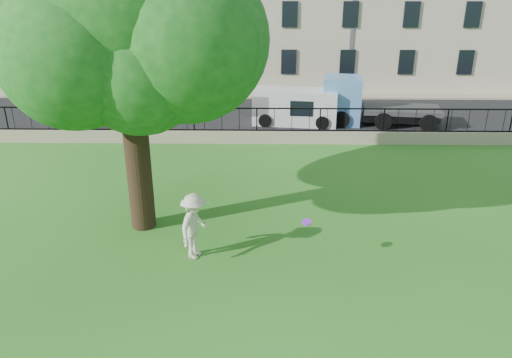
{
  "coord_description": "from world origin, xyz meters",
  "views": [
    {
      "loc": [
        0.37,
        -10.96,
        7.48
      ],
      "look_at": [
        0.11,
        3.5,
        1.58
      ],
      "focal_mm": 35.0,
      "sensor_mm": 36.0,
      "label": 1
    }
  ],
  "objects_px": {
    "man": "(194,226)",
    "white_van": "(295,107)",
    "blue_truck": "(379,101)",
    "tree": "(120,14)",
    "frisbee": "(307,222)",
    "red_sedan": "(106,111)"
  },
  "relations": [
    {
      "from": "frisbee",
      "to": "red_sedan",
      "type": "bearing_deg",
      "value": 124.36
    },
    {
      "from": "white_van",
      "to": "blue_truck",
      "type": "distance_m",
      "value": 4.51
    },
    {
      "from": "blue_truck",
      "to": "white_van",
      "type": "bearing_deg",
      "value": -172.45
    },
    {
      "from": "frisbee",
      "to": "white_van",
      "type": "height_order",
      "value": "white_van"
    },
    {
      "from": "white_van",
      "to": "tree",
      "type": "bearing_deg",
      "value": -108.26
    },
    {
      "from": "frisbee",
      "to": "blue_truck",
      "type": "relative_size",
      "value": 0.05
    },
    {
      "from": "man",
      "to": "blue_truck",
      "type": "bearing_deg",
      "value": -11.1
    },
    {
      "from": "blue_truck",
      "to": "frisbee",
      "type": "bearing_deg",
      "value": -101.59
    },
    {
      "from": "white_van",
      "to": "red_sedan",
      "type": "bearing_deg",
      "value": -173.18
    },
    {
      "from": "tree",
      "to": "blue_truck",
      "type": "distance_m",
      "value": 16.57
    },
    {
      "from": "tree",
      "to": "white_van",
      "type": "distance_m",
      "value": 14.4
    },
    {
      "from": "frisbee",
      "to": "red_sedan",
      "type": "distance_m",
      "value": 17.37
    },
    {
      "from": "frisbee",
      "to": "red_sedan",
      "type": "relative_size",
      "value": 0.07
    },
    {
      "from": "frisbee",
      "to": "white_van",
      "type": "bearing_deg",
      "value": 88.11
    },
    {
      "from": "red_sedan",
      "to": "white_van",
      "type": "bearing_deg",
      "value": -92.51
    },
    {
      "from": "man",
      "to": "red_sedan",
      "type": "height_order",
      "value": "man"
    },
    {
      "from": "tree",
      "to": "man",
      "type": "distance_m",
      "value": 6.21
    },
    {
      "from": "man",
      "to": "white_van",
      "type": "relative_size",
      "value": 0.44
    },
    {
      "from": "tree",
      "to": "red_sedan",
      "type": "bearing_deg",
      "value": 111.12
    },
    {
      "from": "red_sedan",
      "to": "blue_truck",
      "type": "relative_size",
      "value": 0.67
    },
    {
      "from": "tree",
      "to": "frisbee",
      "type": "distance_m",
      "value": 7.67
    },
    {
      "from": "red_sedan",
      "to": "white_van",
      "type": "relative_size",
      "value": 0.9
    }
  ]
}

